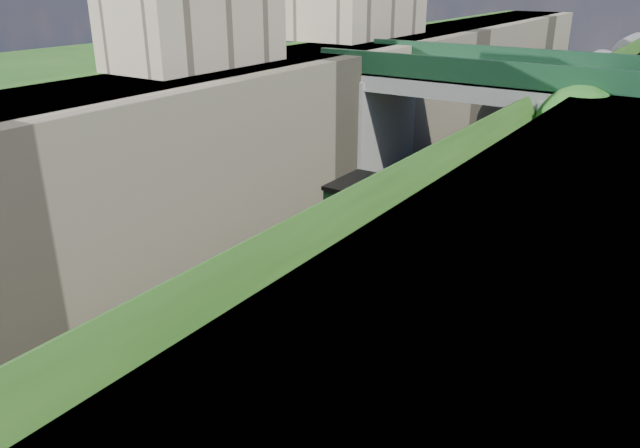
% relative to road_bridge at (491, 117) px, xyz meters
% --- Properties ---
extents(trackbed, '(10.00, 90.00, 0.20)m').
position_rel_road_bridge_xyz_m(trackbed, '(-0.94, -4.00, -3.98)').
color(trackbed, '#473F38').
rests_on(trackbed, ground).
extents(retaining_wall, '(1.00, 90.00, 7.00)m').
position_rel_road_bridge_xyz_m(retaining_wall, '(-6.44, -4.00, -0.58)').
color(retaining_wall, '#756B56').
rests_on(retaining_wall, ground).
extents(street_plateau_left, '(6.00, 90.00, 7.00)m').
position_rel_road_bridge_xyz_m(street_plateau_left, '(-9.94, -4.00, -0.58)').
color(street_plateau_left, '#262628').
rests_on(street_plateau_left, ground).
extents(embankment_slope, '(4.63, 90.00, 6.36)m').
position_rel_road_bridge_xyz_m(embankment_slope, '(3.97, -4.10, -1.44)').
color(embankment_slope, '#1E4714').
rests_on(embankment_slope, ground).
extents(track_left, '(2.50, 90.00, 0.20)m').
position_rel_road_bridge_xyz_m(track_left, '(-2.94, -4.00, -3.83)').
color(track_left, black).
rests_on(track_left, trackbed).
extents(track_right, '(2.50, 90.00, 0.20)m').
position_rel_road_bridge_xyz_m(track_right, '(0.26, -4.00, -3.83)').
color(track_right, black).
rests_on(track_right, trackbed).
extents(road_bridge, '(16.00, 6.40, 7.25)m').
position_rel_road_bridge_xyz_m(road_bridge, '(0.00, 0.00, 0.00)').
color(road_bridge, gray).
rests_on(road_bridge, ground).
extents(building_near, '(4.00, 8.00, 4.00)m').
position_rel_road_bridge_xyz_m(building_near, '(-10.44, -10.00, 4.92)').
color(building_near, gray).
rests_on(building_near, street_plateau_left).
extents(tree, '(3.60, 3.80, 6.60)m').
position_rel_road_bridge_xyz_m(tree, '(4.97, -3.16, 0.57)').
color(tree, black).
rests_on(tree, ground).
extents(locomotive, '(3.10, 10.22, 3.83)m').
position_rel_road_bridge_xyz_m(locomotive, '(0.26, -15.59, -2.18)').
color(locomotive, black).
rests_on(locomotive, trackbed).
extents(tender, '(2.70, 6.00, 3.05)m').
position_rel_road_bridge_xyz_m(tender, '(0.26, -8.23, -2.46)').
color(tender, black).
rests_on(tender, trackbed).
extents(coach_front, '(2.90, 18.00, 3.70)m').
position_rel_road_bridge_xyz_m(coach_front, '(0.26, 4.37, -2.03)').
color(coach_front, black).
rests_on(coach_front, trackbed).
extents(coach_middle, '(2.90, 18.00, 3.70)m').
position_rel_road_bridge_xyz_m(coach_middle, '(0.26, 23.17, -2.03)').
color(coach_middle, black).
rests_on(coach_middle, trackbed).
extents(coach_rear, '(2.90, 18.00, 3.70)m').
position_rel_road_bridge_xyz_m(coach_rear, '(0.26, 41.97, -2.03)').
color(coach_rear, black).
rests_on(coach_rear, trackbed).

